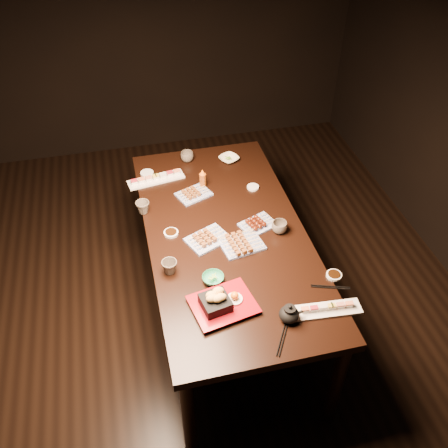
{
  "coord_description": "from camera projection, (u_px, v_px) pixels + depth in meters",
  "views": [
    {
      "loc": [
        -0.18,
        -1.81,
        2.68
      ],
      "look_at": [
        0.32,
        0.31,
        0.77
      ],
      "focal_mm": 40.0,
      "sensor_mm": 36.0,
      "label": 1
    }
  ],
  "objects": [
    {
      "name": "chopsticks_se",
      "position": [
        330.0,
        287.0,
        2.55
      ],
      "size": [
        0.2,
        0.08,
        0.01
      ],
      "primitive_type": null,
      "rotation": [
        0.0,
        0.0,
        -0.32
      ],
      "color": "black",
      "rests_on": "dining_table"
    },
    {
      "name": "sauce_dish_nw",
      "position": [
        147.0,
        173.0,
        3.29
      ],
      "size": [
        0.1,
        0.1,
        0.02
      ],
      "primitive_type": "cylinder",
      "rotation": [
        0.0,
        0.0,
        -0.11
      ],
      "color": "white",
      "rests_on": "dining_table"
    },
    {
      "name": "sauce_dish_east",
      "position": [
        253.0,
        187.0,
        3.18
      ],
      "size": [
        0.1,
        0.1,
        0.01
      ],
      "primitive_type": "cylinder",
      "rotation": [
        0.0,
        0.0,
        0.5
      ],
      "color": "white",
      "rests_on": "dining_table"
    },
    {
      "name": "chopsticks_near",
      "position": [
        283.0,
        337.0,
        2.32
      ],
      "size": [
        0.13,
        0.2,
        0.01
      ],
      "primitive_type": null,
      "rotation": [
        0.0,
        0.0,
        1.04
      ],
      "color": "black",
      "rests_on": "dining_table"
    },
    {
      "name": "sauce_dish_west",
      "position": [
        171.0,
        233.0,
        2.85
      ],
      "size": [
        0.09,
        0.09,
        0.01
      ],
      "primitive_type": "cylinder",
      "rotation": [
        0.0,
        0.0,
        0.07
      ],
      "color": "white",
      "rests_on": "dining_table"
    },
    {
      "name": "teapot",
      "position": [
        289.0,
        313.0,
        2.37
      ],
      "size": [
        0.13,
        0.13,
        0.1
      ],
      "primitive_type": null,
      "rotation": [
        0.0,
        0.0,
        -0.12
      ],
      "color": "black",
      "rests_on": "dining_table"
    },
    {
      "name": "tsukune_plate",
      "position": [
        258.0,
        222.0,
        2.9
      ],
      "size": [
        0.24,
        0.21,
        0.05
      ],
      "primitive_type": null,
      "rotation": [
        0.0,
        0.0,
        0.38
      ],
      "color": "#828EB6",
      "rests_on": "dining_table"
    },
    {
      "name": "edamame_bowl_green",
      "position": [
        213.0,
        279.0,
        2.57
      ],
      "size": [
        0.14,
        0.14,
        0.04
      ],
      "primitive_type": "imported",
      "rotation": [
        0.0,
        0.0,
        0.27
      ],
      "color": "#2F9263",
      "rests_on": "dining_table"
    },
    {
      "name": "sauce_dish_se",
      "position": [
        334.0,
        275.0,
        2.61
      ],
      "size": [
        0.1,
        0.1,
        0.01
      ],
      "primitive_type": "cylinder",
      "rotation": [
        0.0,
        0.0,
        0.32
      ],
      "color": "white",
      "rests_on": "dining_table"
    },
    {
      "name": "yakitori_plate_left",
      "position": [
        194.0,
        192.0,
        3.11
      ],
      "size": [
        0.24,
        0.21,
        0.05
      ],
      "primitive_type": null,
      "rotation": [
        0.0,
        0.0,
        0.38
      ],
      "color": "#828EB6",
      "rests_on": "dining_table"
    },
    {
      "name": "yakitori_plate_right",
      "position": [
        242.0,
        242.0,
        2.77
      ],
      "size": [
        0.25,
        0.2,
        0.06
      ],
      "primitive_type": null,
      "rotation": [
        0.0,
        0.0,
        0.17
      ],
      "color": "#828EB6",
      "rests_on": "dining_table"
    },
    {
      "name": "edamame_bowl_cream",
      "position": [
        229.0,
        159.0,
        3.41
      ],
      "size": [
        0.17,
        0.17,
        0.03
      ],
      "primitive_type": "imported",
      "rotation": [
        0.0,
        0.0,
        0.48
      ],
      "color": "#F8F2CB",
      "rests_on": "dining_table"
    },
    {
      "name": "teacup_far_right",
      "position": [
        187.0,
        157.0,
        3.39
      ],
      "size": [
        0.1,
        0.1,
        0.07
      ],
      "primitive_type": "imported",
      "rotation": [
        0.0,
        0.0,
        -0.2
      ],
      "color": "#534A3F",
      "rests_on": "dining_table"
    },
    {
      "name": "teacup_near_left",
      "position": [
        170.0,
        267.0,
        2.61
      ],
      "size": [
        0.1,
        0.1,
        0.08
      ],
      "primitive_type": "imported",
      "rotation": [
        0.0,
        0.0,
        0.32
      ],
      "color": "#534A3F",
      "rests_on": "dining_table"
    },
    {
      "name": "sushi_platter_far",
      "position": [
        156.0,
        177.0,
        3.23
      ],
      "size": [
        0.38,
        0.16,
        0.04
      ],
      "primitive_type": null,
      "rotation": [
        0.0,
        0.0,
        3.3
      ],
      "color": "white",
      "rests_on": "dining_table"
    },
    {
      "name": "condiment_bottle",
      "position": [
        203.0,
        178.0,
        3.15
      ],
      "size": [
        0.05,
        0.05,
        0.13
      ],
      "primitive_type": "cylinder",
      "rotation": [
        0.0,
        0.0,
        -0.14
      ],
      "color": "brown",
      "rests_on": "dining_table"
    },
    {
      "name": "teacup_far_left",
      "position": [
        143.0,
        207.0,
        2.98
      ],
      "size": [
        0.09,
        0.09,
        0.08
      ],
      "primitive_type": "imported",
      "rotation": [
        0.0,
        0.0,
        -0.07
      ],
      "color": "#534A3F",
      "rests_on": "dining_table"
    },
    {
      "name": "tempura_tray",
      "position": [
        223.0,
        299.0,
        2.42
      ],
      "size": [
        0.35,
        0.3,
        0.11
      ],
      "primitive_type": null,
      "rotation": [
        0.0,
        0.0,
        0.2
      ],
      "color": "black",
      "rests_on": "dining_table"
    },
    {
      "name": "ground",
      "position": [
        186.0,
        356.0,
        3.12
      ],
      "size": [
        5.0,
        5.0,
        0.0
      ],
      "primitive_type": "plane",
      "color": "black",
      "rests_on": "ground"
    },
    {
      "name": "dining_table",
      "position": [
        226.0,
        277.0,
        3.12
      ],
      "size": [
        1.16,
        1.92,
        0.75
      ],
      "primitive_type": "cube",
      "rotation": [
        0.0,
        0.0,
        0.15
      ],
      "color": "black",
      "rests_on": "ground"
    },
    {
      "name": "teacup_mid_right",
      "position": [
        279.0,
        227.0,
        2.85
      ],
      "size": [
        0.11,
        0.11,
        0.07
      ],
      "primitive_type": "imported",
      "rotation": [
        0.0,
        0.0,
        -0.25
      ],
      "color": "#534A3F",
      "rests_on": "dining_table"
    },
    {
      "name": "sushi_platter_near",
      "position": [
        327.0,
        308.0,
        2.43
      ],
      "size": [
        0.35,
        0.12,
        0.04
      ],
      "primitive_type": null,
      "rotation": [
        0.0,
        0.0,
        -0.08
      ],
      "color": "white",
      "rests_on": "dining_table"
    },
    {
      "name": "yakitori_plate_center",
      "position": [
        208.0,
        236.0,
        2.8
      ],
      "size": [
        0.28,
        0.24,
        0.06
      ],
      "primitive_type": null,
      "rotation": [
        0.0,
        0.0,
        0.41
      ],
      "color": "#828EB6",
      "rests_on": "dining_table"
    }
  ]
}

